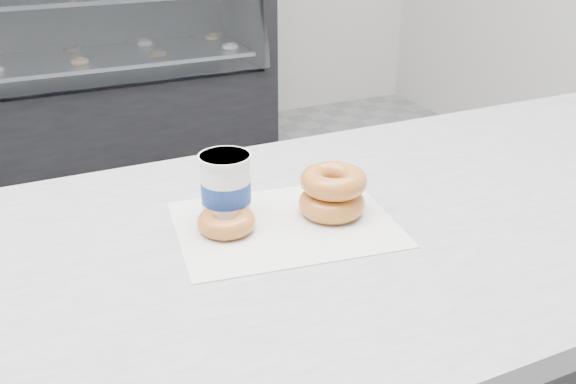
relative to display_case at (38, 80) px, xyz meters
name	(u,v)px	position (x,y,z in m)	size (l,w,h in m)	color
display_case	(38,80)	(0.00, 0.00, 0.00)	(2.40, 0.74, 1.25)	black
wax_paper	(285,224)	(0.17, -2.68, 0.41)	(0.34, 0.26, 0.00)	silver
donut_single	(226,221)	(0.08, -2.67, 0.43)	(0.09, 0.09, 0.03)	orange
donut_stack	(333,192)	(0.25, -2.68, 0.45)	(0.13, 0.13, 0.08)	orange
coffee_cup	(226,187)	(0.09, -2.63, 0.47)	(0.09, 0.09, 0.11)	white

